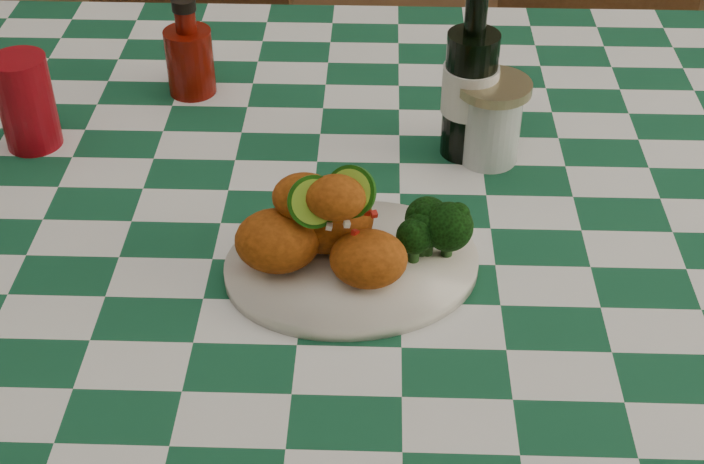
# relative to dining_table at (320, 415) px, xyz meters

# --- Properties ---
(dining_table) EXTENTS (1.66, 1.06, 0.79)m
(dining_table) POSITION_rel_dining_table_xyz_m (0.00, 0.00, 0.00)
(dining_table) COLOR #144E31
(dining_table) RESTS_ON ground
(plate) EXTENTS (0.31, 0.26, 0.02)m
(plate) POSITION_rel_dining_table_xyz_m (0.05, -0.15, 0.40)
(plate) COLOR silver
(plate) RESTS_ON dining_table
(fried_chicken_pile) EXTENTS (0.17, 0.12, 0.11)m
(fried_chicken_pile) POSITION_rel_dining_table_xyz_m (0.03, -0.15, 0.46)
(fried_chicken_pile) COLOR #AF4D10
(fried_chicken_pile) RESTS_ON plate
(broccoli_side) EXTENTS (0.08, 0.08, 0.06)m
(broccoli_side) POSITION_rel_dining_table_xyz_m (0.13, -0.14, 0.44)
(broccoli_side) COLOR black
(broccoli_side) RESTS_ON plate
(red_tumbler) EXTENTS (0.08, 0.08, 0.12)m
(red_tumbler) POSITION_rel_dining_table_xyz_m (-0.36, 0.09, 0.45)
(red_tumbler) COLOR maroon
(red_tumbler) RESTS_ON dining_table
(ketchup_bottle) EXTENTS (0.08, 0.08, 0.14)m
(ketchup_bottle) POSITION_rel_dining_table_xyz_m (-0.18, 0.24, 0.46)
(ketchup_bottle) COLOR #620C04
(ketchup_bottle) RESTS_ON dining_table
(mason_jar) EXTENTS (0.10, 0.10, 0.11)m
(mason_jar) POSITION_rel_dining_table_xyz_m (0.21, 0.08, 0.45)
(mason_jar) COLOR #B2BCBA
(mason_jar) RESTS_ON dining_table
(beer_bottle) EXTENTS (0.07, 0.07, 0.23)m
(beer_bottle) POSITION_rel_dining_table_xyz_m (0.18, 0.09, 0.51)
(beer_bottle) COLOR black
(beer_bottle) RESTS_ON dining_table
(wooden_chair_left) EXTENTS (0.45, 0.46, 0.89)m
(wooden_chair_left) POSITION_rel_dining_table_xyz_m (-0.32, 0.69, 0.05)
(wooden_chair_left) COLOR #472814
(wooden_chair_left) RESTS_ON ground
(wooden_chair_right) EXTENTS (0.42, 0.44, 0.83)m
(wooden_chair_right) POSITION_rel_dining_table_xyz_m (0.47, 0.67, 0.02)
(wooden_chair_right) COLOR #472814
(wooden_chair_right) RESTS_ON ground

